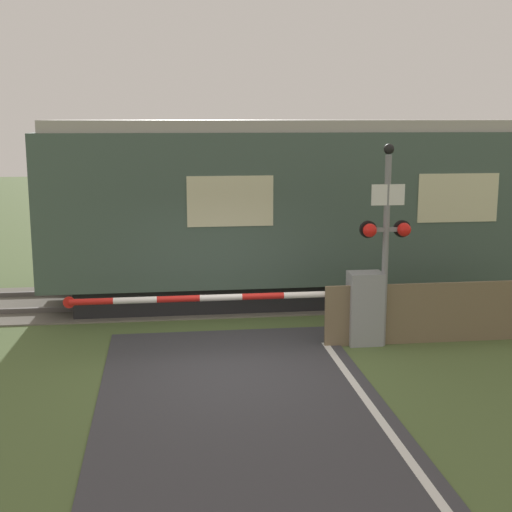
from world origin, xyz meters
TOP-DOWN VIEW (x-y plane):
  - ground_plane at (0.00, 0.00)m, footprint 80.00×80.00m
  - track_bed at (0.00, 4.45)m, footprint 36.00×3.20m
  - train at (4.95, 4.45)m, footprint 17.01×3.22m
  - crossing_barrier at (2.10, 0.93)m, footprint 5.54×0.44m
  - signal_post at (2.79, 0.79)m, footprint 0.91×0.26m
  - roadside_fence at (3.81, 0.85)m, footprint 4.12×0.06m

SIDE VIEW (x-z plane):
  - ground_plane at x=0.00m, z-range 0.00..0.00m
  - track_bed at x=0.00m, z-range -0.04..0.09m
  - roadside_fence at x=3.81m, z-range 0.00..1.10m
  - crossing_barrier at x=2.10m, z-range 0.05..1.36m
  - train at x=4.95m, z-range 0.05..4.00m
  - signal_post at x=2.79m, z-range 0.25..3.82m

